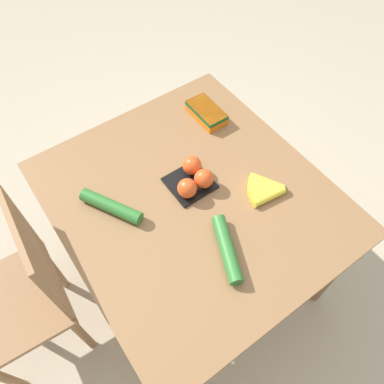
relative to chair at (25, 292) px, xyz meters
The scene contains 8 objects.
ground_plane 0.87m from the chair, 101.72° to the right, with size 12.00×12.00×0.00m, color #B7A88E.
dining_table 0.75m from the chair, 101.72° to the right, with size 1.10×1.00×0.73m.
chair is the anchor object (origin of this frame).
banana_bunch 1.05m from the chair, 107.31° to the right, with size 0.15×0.16×0.03m.
tomato_pack 0.82m from the chair, 97.97° to the right, with size 0.17×0.17×0.09m.
carrot_bag 1.07m from the chair, 80.77° to the right, with size 0.19×0.10×0.05m.
cucumber_near 0.84m from the chair, 121.24° to the right, with size 0.25×0.15×0.05m.
cucumber_far 0.52m from the chair, 93.03° to the right, with size 0.25×0.16×0.05m.
Camera 1 is at (-0.65, 0.46, 1.94)m, focal length 35.00 mm.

